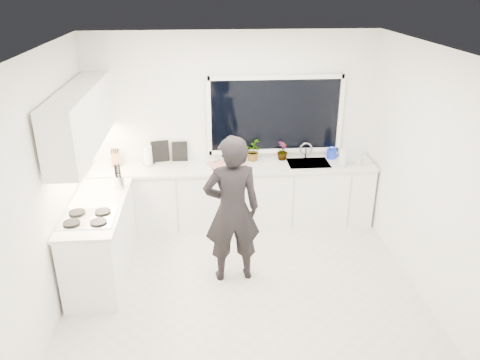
{
  "coord_description": "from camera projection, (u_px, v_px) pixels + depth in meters",
  "views": [
    {
      "loc": [
        -0.4,
        -4.59,
        3.33
      ],
      "look_at": [
        -0.0,
        0.4,
        1.15
      ],
      "focal_mm": 35.0,
      "sensor_mm": 36.0,
      "label": 1
    }
  ],
  "objects": [
    {
      "name": "countertop_back",
      "position": [
        234.0,
        167.0,
        6.51
      ],
      "size": [
        3.94,
        0.62,
        0.04
      ],
      "primitive_type": "cube",
      "color": "silver",
      "rests_on": "base_cabinets_back"
    },
    {
      "name": "stovetop",
      "position": [
        88.0,
        218.0,
        5.06
      ],
      "size": [
        0.56,
        0.48,
        0.03
      ],
      "primitive_type": "cube",
      "color": "black",
      "rests_on": "countertop_left"
    },
    {
      "name": "watering_can",
      "position": [
        331.0,
        154.0,
        6.73
      ],
      "size": [
        0.14,
        0.14,
        0.13
      ],
      "primitive_type": "cylinder",
      "rotation": [
        0.0,
        0.0,
        -0.02
      ],
      "color": "#1630D6",
      "rests_on": "countertop_back"
    },
    {
      "name": "base_cabinets_back",
      "position": [
        234.0,
        196.0,
        6.7
      ],
      "size": [
        3.92,
        0.58,
        0.88
      ],
      "primitive_type": "cube",
      "color": "white",
      "rests_on": "floor"
    },
    {
      "name": "picture_frame_large",
      "position": [
        180.0,
        151.0,
        6.62
      ],
      "size": [
        0.22,
        0.02,
        0.28
      ],
      "primitive_type": "cube",
      "rotation": [
        0.0,
        0.0,
        0.02
      ],
      "color": "black",
      "rests_on": "countertop_back"
    },
    {
      "name": "ceiling",
      "position": [
        244.0,
        47.0,
        4.47
      ],
      "size": [
        4.0,
        3.5,
        0.02
      ],
      "primitive_type": "cube",
      "color": "white",
      "rests_on": "wall_back"
    },
    {
      "name": "herb_plants",
      "position": [
        255.0,
        151.0,
        6.62
      ],
      "size": [
        0.94,
        0.29,
        0.29
      ],
      "color": "#26662D",
      "rests_on": "countertop_back"
    },
    {
      "name": "knife_block",
      "position": [
        116.0,
        158.0,
        6.47
      ],
      "size": [
        0.14,
        0.12,
        0.22
      ],
      "primitive_type": "cube",
      "rotation": [
        0.0,
        0.0,
        0.16
      ],
      "color": "#936144",
      "rests_on": "countertop_back"
    },
    {
      "name": "countertop_left",
      "position": [
        96.0,
        206.0,
        5.39
      ],
      "size": [
        0.62,
        1.6,
        0.04
      ],
      "primitive_type": "cube",
      "color": "silver",
      "rests_on": "base_cabinets_left"
    },
    {
      "name": "wall_left",
      "position": [
        51.0,
        184.0,
        4.87
      ],
      "size": [
        0.02,
        3.5,
        2.7
      ],
      "primitive_type": "cube",
      "color": "white",
      "rests_on": "ground"
    },
    {
      "name": "pizza_tray",
      "position": [
        227.0,
        165.0,
        6.47
      ],
      "size": [
        0.57,
        0.47,
        0.03
      ],
      "primitive_type": "cube",
      "rotation": [
        0.0,
        0.0,
        0.24
      ],
      "color": "silver",
      "rests_on": "countertop_back"
    },
    {
      "name": "window",
      "position": [
        275.0,
        115.0,
        6.55
      ],
      "size": [
        1.8,
        0.02,
        1.0
      ],
      "primitive_type": "cube",
      "color": "black",
      "rests_on": "wall_back"
    },
    {
      "name": "utensil_crock",
      "position": [
        119.0,
        182.0,
        5.78
      ],
      "size": [
        0.17,
        0.17,
        0.16
      ],
      "primitive_type": "cylinder",
      "rotation": [
        0.0,
        0.0,
        0.4
      ],
      "color": "#BBBCC0",
      "rests_on": "countertop_left"
    },
    {
      "name": "wall_right",
      "position": [
        424.0,
        172.0,
        5.16
      ],
      "size": [
        0.02,
        3.5,
        2.7
      ],
      "primitive_type": "cube",
      "color": "white",
      "rests_on": "ground"
    },
    {
      "name": "faucet",
      "position": [
        306.0,
        151.0,
        6.73
      ],
      "size": [
        0.03,
        0.03,
        0.22
      ],
      "primitive_type": "cylinder",
      "color": "silver",
      "rests_on": "countertop_back"
    },
    {
      "name": "soap_bottles",
      "position": [
        346.0,
        156.0,
        6.43
      ],
      "size": [
        0.38,
        0.17,
        0.33
      ],
      "color": "#D8BF66",
      "rests_on": "countertop_back"
    },
    {
      "name": "base_cabinets_left",
      "position": [
        101.0,
        241.0,
        5.57
      ],
      "size": [
        0.58,
        1.6,
        0.88
      ],
      "primitive_type": "cube",
      "color": "white",
      "rests_on": "floor"
    },
    {
      "name": "picture_frame_small",
      "position": [
        160.0,
        151.0,
        6.59
      ],
      "size": [
        0.25,
        0.08,
        0.3
      ],
      "primitive_type": "cube",
      "rotation": [
        0.0,
        0.0,
        0.22
      ],
      "color": "black",
      "rests_on": "countertop_back"
    },
    {
      "name": "person",
      "position": [
        232.0,
        210.0,
        5.31
      ],
      "size": [
        0.69,
        0.49,
        1.79
      ],
      "primitive_type": "imported",
      "rotation": [
        0.0,
        0.0,
        3.23
      ],
      "color": "black",
      "rests_on": "floor"
    },
    {
      "name": "upper_cabinets",
      "position": [
        82.0,
        118.0,
        5.32
      ],
      "size": [
        0.34,
        2.1,
        0.7
      ],
      "primitive_type": "cube",
      "color": "white",
      "rests_on": "wall_left"
    },
    {
      "name": "wall_back",
      "position": [
        232.0,
        129.0,
        6.62
      ],
      "size": [
        4.0,
        0.02,
        2.7
      ],
      "primitive_type": "cube",
      "color": "white",
      "rests_on": "ground"
    },
    {
      "name": "floor",
      "position": [
        243.0,
        283.0,
        5.56
      ],
      "size": [
        4.0,
        3.5,
        0.02
      ],
      "primitive_type": "cube",
      "color": "beige",
      "rests_on": "ground"
    },
    {
      "name": "paper_towel_roll",
      "position": [
        148.0,
        156.0,
        6.46
      ],
      "size": [
        0.13,
        0.13,
        0.26
      ],
      "primitive_type": "cylinder",
      "rotation": [
        0.0,
        0.0,
        -0.17
      ],
      "color": "white",
      "rests_on": "countertop_back"
    },
    {
      "name": "pizza",
      "position": [
        227.0,
        164.0,
        6.46
      ],
      "size": [
        0.52,
        0.42,
        0.01
      ],
      "primitive_type": "cube",
      "rotation": [
        0.0,
        0.0,
        0.24
      ],
      "color": "#C04419",
      "rests_on": "pizza_tray"
    },
    {
      "name": "sink",
      "position": [
        308.0,
        166.0,
        6.61
      ],
      "size": [
        0.58,
        0.42,
        0.14
      ],
      "primitive_type": "cube",
      "color": "silver",
      "rests_on": "countertop_back"
    }
  ]
}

